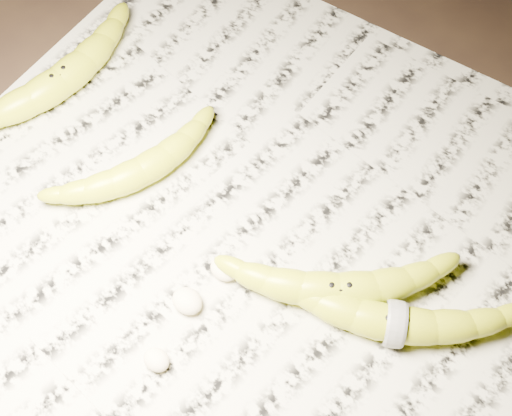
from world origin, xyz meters
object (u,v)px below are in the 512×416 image
Objects in this scene: banana_left_b at (141,169)px; banana_center at (339,289)px; banana_taped at (395,322)px; banana_left_a at (59,80)px.

banana_center is (0.26, 0.02, 0.00)m from banana_left_b.
banana_center reaches higher than banana_taped.
banana_left_b is 0.26m from banana_center.
banana_taped is at bearing -86.24° from banana_left_a.
banana_left_a is at bearing 149.70° from banana_taped.
banana_left_a is 1.27× the size of banana_left_b.
banana_left_b is 0.87× the size of banana_center.
banana_left_a is 1.04× the size of banana_taped.
banana_center is at bearing -67.72° from banana_left_b.
banana_taped is (0.32, 0.03, 0.00)m from banana_left_b.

